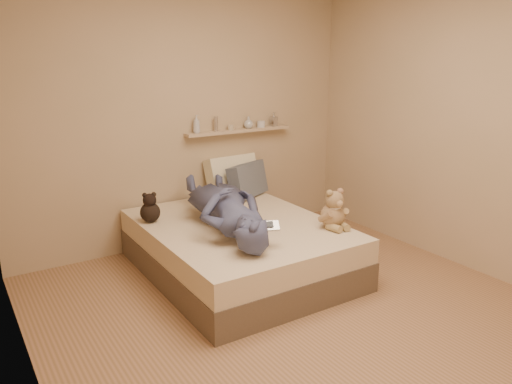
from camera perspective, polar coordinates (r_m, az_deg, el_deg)
room at (r=3.38m, az=5.97°, el=5.67°), size 3.80×3.80×3.80m
bed at (r=4.42m, az=-1.97°, el=-6.38°), size 1.50×1.90×0.45m
game_console at (r=3.76m, az=1.18°, el=-3.92°), size 0.21×0.15×0.07m
teddy_bear at (r=4.24m, az=8.89°, el=-2.25°), size 0.28×0.27×0.35m
dark_plush at (r=4.44m, az=-12.02°, el=-1.94°), size 0.18×0.18×0.27m
pillow_cream at (r=5.18m, az=-2.71°, el=1.86°), size 0.57×0.32×0.43m
pillow_grey at (r=5.12m, az=-0.97°, el=1.36°), size 0.54×0.40×0.36m
person at (r=4.20m, az=-3.53°, el=-1.64°), size 0.90×1.63×0.37m
wall_shelf at (r=5.22m, az=-1.96°, el=7.02°), size 1.20×0.12×0.03m
shelf_bottles at (r=5.22m, az=-1.77°, el=7.92°), size 1.00×0.13×0.18m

